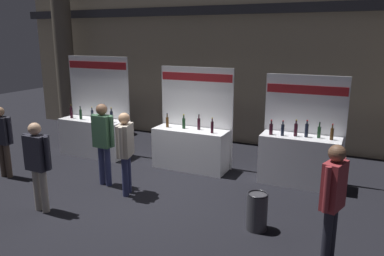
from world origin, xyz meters
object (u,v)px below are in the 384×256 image
(exhibitor_booth_0, at_px, (94,132))
(visitor_0, at_px, (333,195))
(visitor_1, at_px, (125,147))
(visitor_4, at_px, (2,136))
(exhibitor_booth_2, at_px, (300,156))
(trash_bin, at_px, (257,211))
(visitor_3, at_px, (103,137))
(exhibitor_booth_1, at_px, (191,144))
(visitor_2, at_px, (38,159))

(exhibitor_booth_0, distance_m, visitor_0, 6.61)
(visitor_0, bearing_deg, visitor_1, 95.42)
(visitor_1, xyz_separation_m, visitor_4, (-2.98, -0.34, -0.06))
(exhibitor_booth_2, bearing_deg, visitor_0, -72.73)
(visitor_4, bearing_deg, exhibitor_booth_2, 17.72)
(trash_bin, bearing_deg, visitor_0, -23.97)
(visitor_0, height_order, visitor_3, visitor_3)
(visitor_3, distance_m, visitor_4, 2.36)
(exhibitor_booth_0, bearing_deg, exhibitor_booth_2, 2.33)
(trash_bin, xyz_separation_m, visitor_3, (-3.39, 0.49, 0.73))
(exhibitor_booth_1, height_order, visitor_1, exhibitor_booth_1)
(visitor_0, xyz_separation_m, visitor_3, (-4.53, 1.00, 0.03))
(exhibitor_booth_0, height_order, exhibitor_booth_2, exhibitor_booth_0)
(visitor_0, distance_m, visitor_4, 6.83)
(exhibitor_booth_2, distance_m, visitor_3, 4.10)
(visitor_4, bearing_deg, visitor_3, 9.89)
(visitor_3, bearing_deg, exhibitor_booth_0, 137.73)
(exhibitor_booth_2, bearing_deg, visitor_3, -153.97)
(visitor_3, bearing_deg, visitor_1, -13.94)
(exhibitor_booth_0, bearing_deg, visitor_3, -45.50)
(exhibitor_booth_1, relative_size, exhibitor_booth_2, 1.04)
(visitor_3, relative_size, visitor_4, 1.10)
(exhibitor_booth_2, bearing_deg, exhibitor_booth_1, -178.13)
(visitor_1, relative_size, visitor_2, 1.02)
(visitor_1, bearing_deg, exhibitor_booth_2, 107.54)
(exhibitor_booth_0, bearing_deg, visitor_2, -67.21)
(exhibitor_booth_2, xyz_separation_m, visitor_0, (0.87, -2.79, 0.40))
(exhibitor_booth_0, distance_m, visitor_2, 3.32)
(visitor_2, xyz_separation_m, visitor_3, (0.27, 1.47, 0.07))
(exhibitor_booth_2, distance_m, visitor_1, 3.60)
(exhibitor_booth_1, relative_size, visitor_0, 1.39)
(exhibitor_booth_1, distance_m, visitor_0, 4.32)
(exhibitor_booth_2, relative_size, visitor_2, 1.40)
(visitor_3, bearing_deg, visitor_2, -97.20)
(exhibitor_booth_1, bearing_deg, trash_bin, -45.01)
(visitor_1, bearing_deg, exhibitor_booth_1, 148.96)
(exhibitor_booth_0, height_order, visitor_1, exhibitor_booth_0)
(exhibitor_booth_1, relative_size, trash_bin, 3.77)
(exhibitor_booth_1, height_order, exhibitor_booth_2, exhibitor_booth_1)
(trash_bin, relative_size, visitor_2, 0.39)
(trash_bin, bearing_deg, visitor_3, 171.76)
(exhibitor_booth_2, xyz_separation_m, visitor_3, (-3.66, -1.79, 0.43))
(exhibitor_booth_0, distance_m, visitor_4, 2.28)
(exhibitor_booth_2, bearing_deg, visitor_1, -146.03)
(trash_bin, bearing_deg, exhibitor_booth_2, 83.16)
(exhibitor_booth_1, xyz_separation_m, visitor_0, (3.34, -2.71, 0.42))
(visitor_1, bearing_deg, trash_bin, 67.70)
(visitor_4, bearing_deg, visitor_0, -7.49)
(visitor_0, xyz_separation_m, visitor_1, (-3.84, 0.78, -0.03))
(exhibitor_booth_1, relative_size, visitor_4, 1.49)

